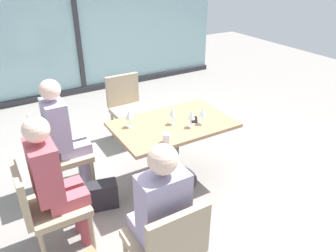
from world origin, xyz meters
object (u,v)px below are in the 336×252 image
object	(u,v)px
person_side_end	(54,179)
person_front_left	(159,211)
dining_table_main	(173,140)
chair_near_window	(128,105)
cell_phone_on_table	(194,120)
handbag_0	(102,195)
chair_far_left	(56,151)
wine_glass_3	(203,112)
chair_side_end	(45,203)
coffee_cup	(167,138)
wine_glass_1	(192,115)
wine_glass_0	(173,112)
wine_glass_2	(129,115)
chair_front_left	(167,242)
person_far_left	(64,131)

from	to	relation	value
person_side_end	person_front_left	world-z (taller)	same
dining_table_main	chair_near_window	world-z (taller)	chair_near_window
chair_near_window	cell_phone_on_table	bearing A→B (deg)	-79.26
handbag_0	chair_far_left	bearing A→B (deg)	135.41
wine_glass_3	chair_side_end	bearing A→B (deg)	-175.16
chair_near_window	wine_glass_3	xyz separation A→B (m)	(0.25, -1.33, 0.37)
coffee_cup	dining_table_main	bearing A→B (deg)	50.08
wine_glass_1	cell_phone_on_table	size ratio (longest dim) A/B	1.28
coffee_cup	cell_phone_on_table	distance (m)	0.55
dining_table_main	chair_side_end	xyz separation A→B (m)	(-1.40, -0.30, -0.03)
chair_side_end	person_side_end	world-z (taller)	person_side_end
dining_table_main	wine_glass_0	world-z (taller)	wine_glass_0
wine_glass_2	handbag_0	bearing A→B (deg)	-157.63
wine_glass_1	wine_glass_2	world-z (taller)	same
person_side_end	cell_phone_on_table	distance (m)	1.54
chair_front_left	cell_phone_on_table	xyz separation A→B (m)	(0.98, 1.11, 0.24)
chair_front_left	person_far_left	world-z (taller)	person_far_left
wine_glass_1	coffee_cup	xyz separation A→B (m)	(-0.37, -0.14, -0.09)
coffee_cup	person_side_end	bearing A→B (deg)	179.97
wine_glass_0	handbag_0	xyz separation A→B (m)	(-0.82, -0.01, -0.72)
chair_front_left	wine_glass_3	size ratio (longest dim) A/B	4.70
wine_glass_0	handbag_0	world-z (taller)	wine_glass_0
dining_table_main	person_side_end	distance (m)	1.34
wine_glass_1	wine_glass_3	size ratio (longest dim) A/B	1.00
wine_glass_0	person_far_left	bearing A→B (deg)	155.22
chair_side_end	coffee_cup	xyz separation A→B (m)	(1.15, -0.00, 0.28)
chair_near_window	cell_phone_on_table	xyz separation A→B (m)	(0.23, -1.22, 0.24)
chair_front_left	chair_near_window	world-z (taller)	same
person_far_left	chair_front_left	bearing A→B (deg)	-80.74
coffee_cup	wine_glass_0	bearing A→B (deg)	50.42
chair_far_left	wine_glass_3	distance (m)	1.56
chair_side_end	wine_glass_2	distance (m)	1.14
person_side_end	coffee_cup	xyz separation A→B (m)	(1.04, -0.00, 0.08)
dining_table_main	handbag_0	world-z (taller)	dining_table_main
wine_glass_2	handbag_0	xyz separation A→B (m)	(-0.41, -0.17, -0.72)
person_side_end	coffee_cup	bearing A→B (deg)	-0.03
person_side_end	wine_glass_1	world-z (taller)	person_side_end
wine_glass_0	wine_glass_1	distance (m)	0.20
wine_glass_0	wine_glass_1	size ratio (longest dim) A/B	1.00
chair_side_end	person_far_left	bearing A→B (deg)	63.23
chair_far_left	handbag_0	xyz separation A→B (m)	(0.29, -0.47, -0.36)
dining_table_main	chair_near_window	distance (m)	1.16
chair_far_left	cell_phone_on_table	world-z (taller)	chair_far_left
chair_far_left	cell_phone_on_table	distance (m)	1.47
person_side_end	wine_glass_0	xyz separation A→B (m)	(1.28, 0.30, 0.16)
wine_glass_2	wine_glass_3	world-z (taller)	same
chair_far_left	wine_glass_2	xyz separation A→B (m)	(0.71, -0.30, 0.37)
chair_front_left	handbag_0	bearing A→B (deg)	94.00
person_front_left	wine_glass_2	xyz separation A→B (m)	(0.33, 1.21, 0.16)
dining_table_main	wine_glass_1	xyz separation A→B (m)	(0.12, -0.17, 0.33)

